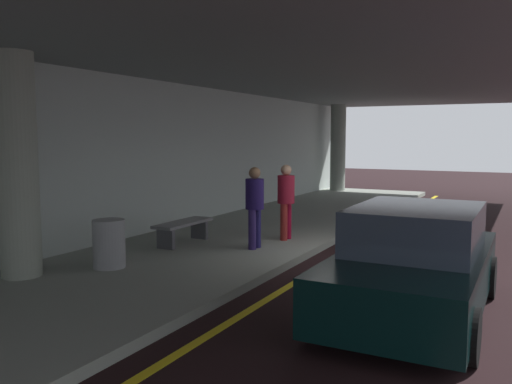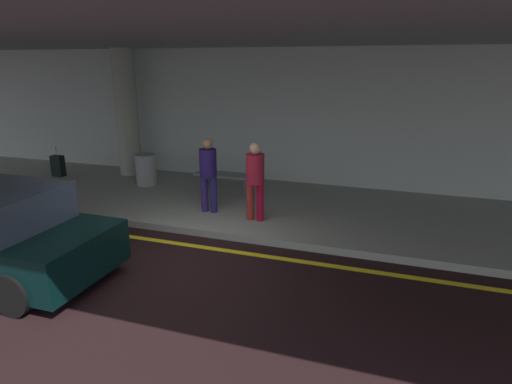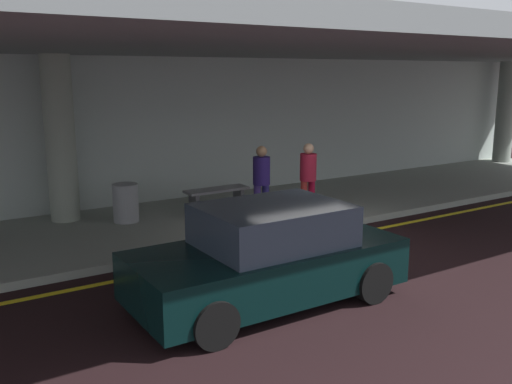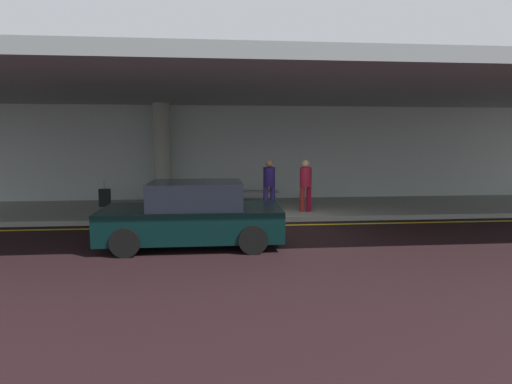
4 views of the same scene
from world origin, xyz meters
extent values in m
plane|color=black|center=(0.00, 0.00, 0.00)|extent=(60.00, 60.00, 0.00)
cube|color=gray|center=(0.00, 3.10, 0.07)|extent=(26.00, 4.20, 0.15)
cube|color=yellow|center=(0.00, 0.54, 0.00)|extent=(26.00, 0.14, 0.01)
cylinder|color=gray|center=(-4.00, 4.51, 1.97)|extent=(0.65, 0.65, 3.65)
cube|color=slate|center=(0.00, 2.60, 3.95)|extent=(28.00, 13.20, 0.30)
cube|color=#ABB8B2|center=(0.00, 5.35, 1.90)|extent=(26.00, 0.30, 3.80)
cylinder|color=black|center=(-1.21, -0.69, 0.32)|extent=(0.64, 0.22, 0.64)
cylinder|color=black|center=(-1.21, -2.39, 0.32)|extent=(0.64, 0.22, 0.64)
cylinder|color=#2B1D58|center=(-0.41, 2.10, 0.56)|extent=(0.16, 0.16, 0.82)
cylinder|color=navy|center=(-0.19, 2.10, 0.56)|extent=(0.16, 0.16, 0.82)
cylinder|color=#1F134D|center=(-0.30, 2.10, 1.28)|extent=(0.38, 0.38, 0.62)
sphere|color=#8C6647|center=(-0.30, 2.10, 1.71)|extent=(0.24, 0.24, 0.24)
cylinder|color=maroon|center=(0.76, 1.92, 0.56)|extent=(0.16, 0.16, 0.82)
cylinder|color=maroon|center=(0.98, 1.92, 0.56)|extent=(0.16, 0.16, 0.82)
cylinder|color=maroon|center=(0.87, 1.92, 1.28)|extent=(0.38, 0.38, 0.62)
sphere|color=tan|center=(0.87, 1.92, 1.71)|extent=(0.24, 0.24, 0.24)
cube|color=black|center=(-5.90, 3.58, 0.46)|extent=(0.36, 0.22, 0.62)
cylinder|color=slate|center=(-5.90, 3.58, 0.91)|extent=(0.02, 0.02, 0.28)
cube|color=slate|center=(-0.57, 3.69, 0.60)|extent=(1.60, 0.50, 0.06)
cube|color=#4C4C51|center=(-1.19, 3.69, 0.36)|extent=(0.10, 0.40, 0.42)
cube|color=#4C4C51|center=(0.05, 3.69, 0.36)|extent=(0.10, 0.40, 0.42)
cylinder|color=gray|center=(-2.90, 3.62, 0.57)|extent=(0.56, 0.56, 0.85)
camera|label=1|loc=(-9.84, -2.91, 2.45)|focal=37.25mm
camera|label=2|loc=(3.70, -6.36, 3.40)|focal=30.33mm
camera|label=3|loc=(-6.98, -8.20, 3.40)|focal=39.52mm
camera|label=4|loc=(-1.95, -11.06, 2.45)|focal=28.85mm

